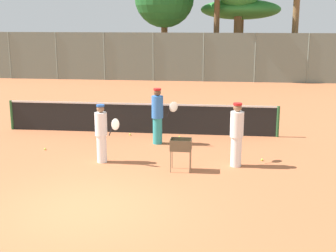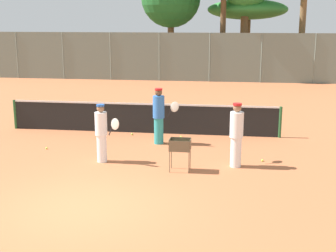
{
  "view_description": "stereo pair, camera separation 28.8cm",
  "coord_description": "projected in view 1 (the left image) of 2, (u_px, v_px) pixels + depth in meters",
  "views": [
    {
      "loc": [
        2.86,
        -9.07,
        4.01
      ],
      "look_at": [
        1.35,
        3.74,
        1.0
      ],
      "focal_mm": 50.0,
      "sensor_mm": 36.0,
      "label": 1
    },
    {
      "loc": [
        3.15,
        -9.03,
        4.01
      ],
      "look_at": [
        1.35,
        3.74,
        1.0
      ],
      "focal_mm": 50.0,
      "sensor_mm": 36.0,
      "label": 2
    }
  ],
  "objects": [
    {
      "name": "player_yellow_shirt",
      "position": [
        158.0,
        115.0,
        14.99
      ],
      "size": [
        0.91,
        0.39,
        1.81
      ],
      "rotation": [
        0.0,
        0.0,
        6.02
      ],
      "color": "teal",
      "rests_on": "ground_plane"
    },
    {
      "name": "back_fence",
      "position": [
        178.0,
        57.0,
        29.72
      ],
      "size": [
        29.01,
        0.08,
        3.06
      ],
      "color": "slate",
      "rests_on": "ground_plane"
    },
    {
      "name": "tennis_net",
      "position": [
        140.0,
        118.0,
        16.47
      ],
      "size": [
        9.62,
        0.1,
        1.07
      ],
      "color": "#26592D",
      "rests_on": "ground_plane"
    },
    {
      "name": "ball_cart",
      "position": [
        181.0,
        147.0,
        12.36
      ],
      "size": [
        0.56,
        0.41,
        0.88
      ],
      "color": "brown",
      "rests_on": "ground_plane"
    },
    {
      "name": "tennis_ball_0",
      "position": [
        179.0,
        137.0,
        15.92
      ],
      "size": [
        0.07,
        0.07,
        0.07
      ],
      "primitive_type": "sphere",
      "color": "#D1E54C",
      "rests_on": "ground_plane"
    },
    {
      "name": "tennis_ball_3",
      "position": [
        262.0,
        160.0,
        13.36
      ],
      "size": [
        0.07,
        0.07,
        0.07
      ],
      "primitive_type": "sphere",
      "color": "#D1E54C",
      "rests_on": "ground_plane"
    },
    {
      "name": "tennis_ball_1",
      "position": [
        45.0,
        149.0,
        14.46
      ],
      "size": [
        0.07,
        0.07,
        0.07
      ],
      "primitive_type": "sphere",
      "color": "#D1E54C",
      "rests_on": "ground_plane"
    },
    {
      "name": "tennis_ball_2",
      "position": [
        130.0,
        134.0,
        16.26
      ],
      "size": [
        0.07,
        0.07,
        0.07
      ],
      "primitive_type": "sphere",
      "color": "#D1E54C",
      "rests_on": "ground_plane"
    },
    {
      "name": "tree_2",
      "position": [
        240.0,
        10.0,
        32.93
      ],
      "size": [
        5.61,
        5.61,
        5.23
      ],
      "color": "brown",
      "rests_on": "ground_plane"
    },
    {
      "name": "player_white_outfit",
      "position": [
        101.0,
        133.0,
        13.06
      ],
      "size": [
        0.82,
        0.52,
        1.66
      ],
      "rotation": [
        0.0,
        0.0,
        5.8
      ],
      "color": "white",
      "rests_on": "ground_plane"
    },
    {
      "name": "ground_plane",
      "position": [
        85.0,
        209.0,
        10.01
      ],
      "size": [
        80.0,
        80.0,
        0.0
      ],
      "primitive_type": "plane",
      "color": "#B7663D"
    },
    {
      "name": "parked_car",
      "position": [
        177.0,
        63.0,
        34.75
      ],
      "size": [
        4.2,
        1.7,
        1.6
      ],
      "color": "#232328",
      "rests_on": "ground_plane"
    },
    {
      "name": "player_red_cap",
      "position": [
        237.0,
        134.0,
        12.7
      ],
      "size": [
        0.37,
        0.91,
        1.77
      ],
      "rotation": [
        0.0,
        0.0,
        1.37
      ],
      "color": "white",
      "rests_on": "ground_plane"
    }
  ]
}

